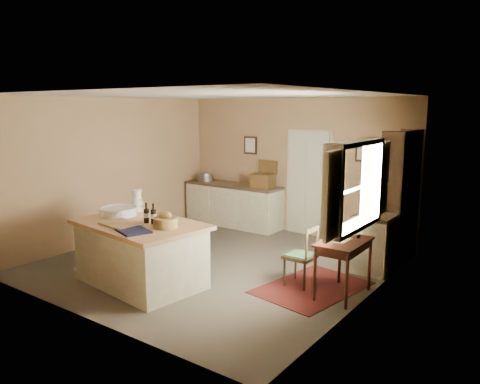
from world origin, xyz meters
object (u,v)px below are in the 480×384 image
object	(u,v)px
sideboard	(233,203)
shelving_unit	(402,197)
desk_chair	(300,256)
writing_desk	(344,248)
right_cabinet	(378,240)
work_island	(140,251)

from	to	relation	value
sideboard	shelving_unit	size ratio (longest dim) A/B	1.03
desk_chair	writing_desk	bearing A→B (deg)	0.75
sideboard	desk_chair	size ratio (longest dim) A/B	2.61
writing_desk	shelving_unit	size ratio (longest dim) A/B	0.40
sideboard	right_cabinet	world-z (taller)	sideboard
shelving_unit	work_island	bearing A→B (deg)	-129.77
work_island	writing_desk	world-z (taller)	work_island
writing_desk	shelving_unit	bearing A→B (deg)	85.40
sideboard	work_island	bearing A→B (deg)	-74.79
right_cabinet	desk_chair	bearing A→B (deg)	-115.49
desk_chair	shelving_unit	bearing A→B (deg)	67.58
writing_desk	desk_chair	xyz separation A→B (m)	(-0.65, -0.01, -0.24)
sideboard	shelving_unit	xyz separation A→B (m)	(3.65, -0.29, 0.59)
sideboard	desk_chair	bearing A→B (deg)	-38.15
sideboard	desk_chair	world-z (taller)	sideboard
sideboard	right_cabinet	distance (m)	3.60
writing_desk	work_island	bearing A→B (deg)	-152.97
desk_chair	shelving_unit	xyz separation A→B (m)	(0.80, 1.95, 0.65)
sideboard	shelving_unit	world-z (taller)	shelving_unit
work_island	desk_chair	distance (m)	2.29
desk_chair	sideboard	bearing A→B (deg)	141.85
sideboard	right_cabinet	size ratio (longest dim) A/B	2.20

